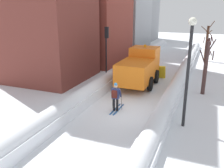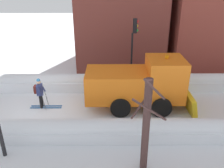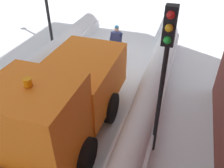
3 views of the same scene
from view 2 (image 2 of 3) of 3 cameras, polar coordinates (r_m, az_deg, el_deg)
The scene contains 6 objects.
ground_plane at distance 14.89m, azimuth 23.55°, elevation -5.52°, with size 80.00×80.00×0.00m, color white.
snowbank_left at distance 16.86m, azimuth 20.49°, elevation 0.38°, with size 1.10×36.00×1.11m.
plow_truck at distance 13.38m, azimuth 6.72°, elevation 0.22°, with size 3.20×5.98×3.12m.
skier at distance 13.98m, azimuth -17.02°, elevation -1.78°, with size 0.62×1.80×1.81m.
traffic_light_pole at distance 15.46m, azimuth 5.26°, elevation 10.40°, with size 0.28×0.42×4.59m.
bare_tree_near at distance 8.81m, azimuth 8.22°, elevation -9.79°, with size 1.02×1.21×4.05m.
Camera 2 is at (11.74, 3.98, 6.90)m, focal length 37.95 mm.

